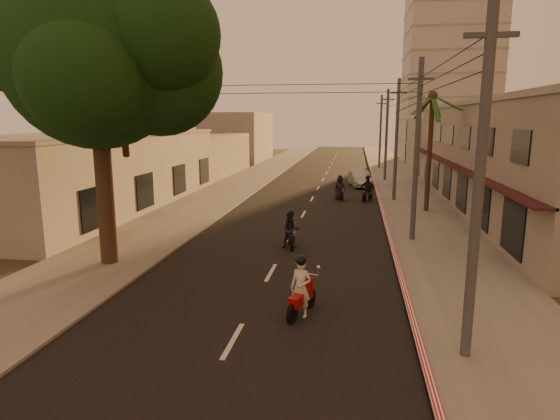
# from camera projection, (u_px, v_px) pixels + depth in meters

# --- Properties ---
(ground) EXTENTS (160.00, 160.00, 0.00)m
(ground) POSITION_uv_depth(u_px,v_px,m) (261.00, 290.00, 16.98)
(ground) COLOR #383023
(ground) RESTS_ON ground
(road) EXTENTS (10.00, 140.00, 0.02)m
(road) POSITION_uv_depth(u_px,v_px,m) (312.00, 199.00, 36.36)
(road) COLOR black
(road) RESTS_ON ground
(sidewalk_right) EXTENTS (5.00, 140.00, 0.12)m
(sidewalk_right) POSITION_uv_depth(u_px,v_px,m) (411.00, 201.00, 35.18)
(sidewalk_right) COLOR slate
(sidewalk_right) RESTS_ON ground
(sidewalk_left) EXTENTS (5.00, 140.00, 0.12)m
(sidewalk_left) POSITION_uv_depth(u_px,v_px,m) (219.00, 196.00, 37.52)
(sidewalk_left) COLOR slate
(sidewalk_left) RESTS_ON ground
(curb_stripe) EXTENTS (0.20, 60.00, 0.20)m
(curb_stripe) POSITION_uv_depth(u_px,v_px,m) (382.00, 212.00, 30.70)
(curb_stripe) COLOR red
(curb_stripe) RESTS_ON ground
(shophouse_row) EXTENTS (8.80, 34.20, 7.30)m
(shophouse_row) POSITION_uv_depth(u_px,v_px,m) (516.00, 156.00, 31.54)
(shophouse_row) COLOR gray
(shophouse_row) RESTS_ON ground
(left_building) EXTENTS (8.20, 24.20, 5.20)m
(left_building) POSITION_uv_depth(u_px,v_px,m) (102.00, 171.00, 32.23)
(left_building) COLOR gray
(left_building) RESTS_ON ground
(distant_tower) EXTENTS (12.10, 12.10, 28.00)m
(distant_tower) POSITION_uv_depth(u_px,v_px,m) (450.00, 62.00, 66.06)
(distant_tower) COLOR #B7B5B2
(distant_tower) RESTS_ON ground
(broadleaf_tree) EXTENTS (9.60, 8.70, 12.10)m
(broadleaf_tree) POSITION_uv_depth(u_px,v_px,m) (106.00, 58.00, 18.47)
(broadleaf_tree) COLOR black
(broadleaf_tree) RESTS_ON ground
(palm_tree) EXTENTS (5.00, 5.00, 8.20)m
(palm_tree) POSITION_uv_depth(u_px,v_px,m) (432.00, 103.00, 29.86)
(palm_tree) COLOR black
(palm_tree) RESTS_ON ground
(utility_poles) EXTENTS (1.20, 48.26, 9.00)m
(utility_poles) POSITION_uv_depth(u_px,v_px,m) (398.00, 113.00, 34.14)
(utility_poles) COLOR #38383A
(utility_poles) RESTS_ON ground
(filler_right) EXTENTS (8.00, 14.00, 6.00)m
(filler_right) POSITION_uv_depth(u_px,v_px,m) (444.00, 145.00, 57.82)
(filler_right) COLOR gray
(filler_right) RESTS_ON ground
(filler_left_near) EXTENTS (8.00, 14.00, 4.40)m
(filler_left_near) POSITION_uv_depth(u_px,v_px,m) (198.00, 155.00, 51.69)
(filler_left_near) COLOR gray
(filler_left_near) RESTS_ON ground
(filler_left_far) EXTENTS (8.00, 14.00, 7.00)m
(filler_left_far) POSITION_uv_depth(u_px,v_px,m) (238.00, 137.00, 68.88)
(filler_left_far) COLOR gray
(filler_left_far) RESTS_ON ground
(scooter_red) EXTENTS (1.05, 1.96, 2.00)m
(scooter_red) POSITION_uv_depth(u_px,v_px,m) (301.00, 289.00, 14.63)
(scooter_red) COLOR black
(scooter_red) RESTS_ON ground
(scooter_mid_a) EXTENTS (1.16, 1.87, 1.87)m
(scooter_mid_a) POSITION_uv_depth(u_px,v_px,m) (291.00, 231.00, 22.43)
(scooter_mid_a) COLOR black
(scooter_mid_a) RESTS_ON ground
(scooter_mid_b) EXTENTS (1.40, 1.91, 1.98)m
(scooter_mid_b) POSITION_uv_depth(u_px,v_px,m) (367.00, 189.00, 35.30)
(scooter_mid_b) COLOR black
(scooter_mid_b) RESTS_ON ground
(scooter_far_a) EXTENTS (1.19, 1.91, 1.93)m
(scooter_far_a) POSITION_uv_depth(u_px,v_px,m) (340.00, 189.00, 35.85)
(scooter_far_a) COLOR black
(scooter_far_a) RESTS_ON ground
(parked_car) EXTENTS (3.15, 5.04, 1.48)m
(parked_car) POSITION_uv_depth(u_px,v_px,m) (360.00, 179.00, 42.88)
(parked_car) COLOR #A0A3A8
(parked_car) RESTS_ON ground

